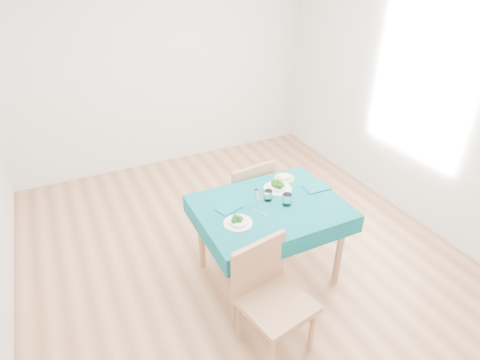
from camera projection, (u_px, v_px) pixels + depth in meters
name	position (u px, v px, depth m)	size (l,w,h in m)	color
room_shell	(240.00, 127.00, 3.25)	(4.02, 4.52, 2.73)	#96603E
table	(269.00, 241.00, 3.52)	(1.21, 0.92, 0.76)	#075056
chair_near	(277.00, 289.00, 2.77)	(0.46, 0.50, 1.15)	#9C6C49
chair_far	(241.00, 181.00, 4.00)	(0.47, 0.51, 1.17)	#9C6C49
bowl_near	(238.00, 220.00, 3.09)	(0.23, 0.23, 0.07)	white
bowl_far	(278.00, 185.00, 3.53)	(0.25, 0.25, 0.08)	white
fork_near	(235.00, 223.00, 3.11)	(0.02, 0.17, 0.00)	silver
knife_near	(261.00, 213.00, 3.23)	(0.02, 0.20, 0.00)	silver
fork_far	(257.00, 195.00, 3.47)	(0.02, 0.19, 0.00)	silver
knife_far	(315.00, 190.00, 3.53)	(0.02, 0.21, 0.00)	silver
napkin_near	(229.00, 208.00, 3.28)	(0.20, 0.14, 0.01)	#0B595F
napkin_far	(317.00, 187.00, 3.56)	(0.22, 0.15, 0.01)	#0B595F
tumbler_center	(268.00, 195.00, 3.38)	(0.07, 0.07, 0.09)	white
tumbler_side	(287.00, 199.00, 3.31)	(0.08, 0.08, 0.10)	white
side_plate	(285.00, 178.00, 3.71)	(0.19, 0.19, 0.01)	#ACC15E
bread_slice	(285.00, 177.00, 3.70)	(0.10, 0.10, 0.01)	beige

